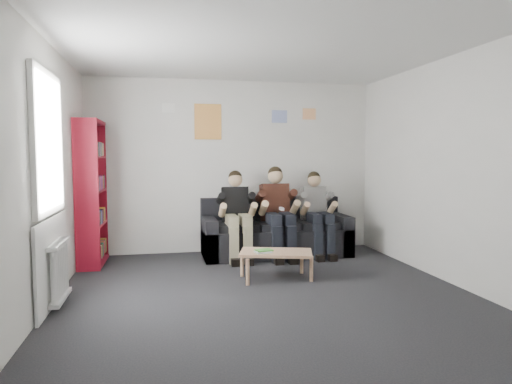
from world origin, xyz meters
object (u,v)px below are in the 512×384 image
coffee_table (276,255)px  person_right (317,213)px  bookshelf (92,193)px  sofa (275,234)px  person_left (237,215)px  person_middle (278,213)px

coffee_table → person_right: bearing=51.5°
bookshelf → coffee_table: (2.32, -1.29, -0.70)m
sofa → person_left: 0.74m
sofa → person_left: bearing=-162.1°
person_right → person_left: bearing=175.0°
coffee_table → person_left: person_left is taller
bookshelf → person_middle: bearing=-1.0°
coffee_table → person_right: person_right is taller
coffee_table → person_middle: person_middle is taller
bookshelf → person_left: (2.03, -0.10, -0.35)m
coffee_table → person_right: size_ratio=0.68×
coffee_table → person_middle: size_ratio=0.64×
coffee_table → sofa: bearing=76.7°
sofa → coffee_table: 1.43m
sofa → person_right: bearing=-17.8°
person_left → sofa: bearing=19.5°
sofa → coffee_table: bearing=-103.3°
person_middle → person_right: 0.62m
sofa → person_middle: person_middle is taller
person_left → person_right: person_left is taller
sofa → coffee_table: size_ratio=2.54×
person_left → person_right: 1.24m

